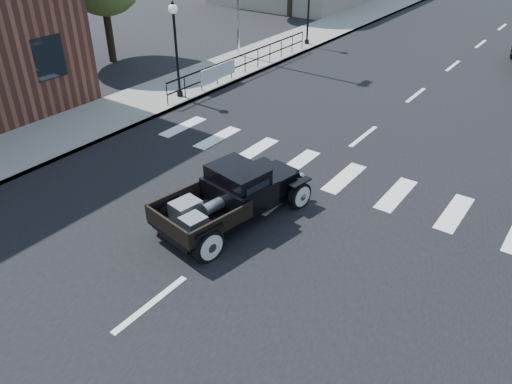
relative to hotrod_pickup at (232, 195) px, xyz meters
The scene contains 9 objects.
ground 1.00m from the hotrod_pickup, 37.28° to the right, with size 120.00×120.00×0.00m, color black.
road 14.63m from the hotrod_pickup, 87.93° to the left, with size 14.00×80.00×0.02m, color black.
road_markings 9.64m from the hotrod_pickup, 86.85° to the left, with size 12.00×60.00×0.06m, color silver, non-canonical shape.
sidewalk_left 16.65m from the hotrod_pickup, 118.64° to the left, with size 3.00×80.00×0.15m, color gray.
railing 11.75m from the hotrod_pickup, 125.20° to the left, with size 0.08×10.00×1.00m, color black, non-canonical shape.
banner 10.13m from the hotrod_pickup, 131.37° to the left, with size 0.04×2.20×0.60m, color silver, non-canonical shape.
lamp_post_b 9.10m from the hotrod_pickup, 141.64° to the left, with size 0.36×0.36×3.67m, color black, non-canonical shape.
lamp_post_c 17.17m from the hotrod_pickup, 114.39° to the left, with size 0.36×0.36×3.67m, color black, non-canonical shape.
hotrod_pickup is the anchor object (origin of this frame).
Camera 1 is at (6.12, -7.86, 7.20)m, focal length 35.00 mm.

